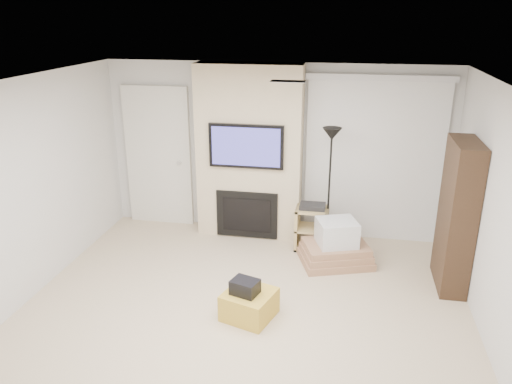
% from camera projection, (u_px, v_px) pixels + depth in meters
% --- Properties ---
extents(floor, '(5.00, 5.50, 0.00)m').
position_uv_depth(floor, '(235.00, 335.00, 5.16)').
color(floor, beige).
rests_on(floor, ground).
extents(ceiling, '(5.00, 5.50, 0.00)m').
position_uv_depth(ceiling, '(230.00, 92.00, 4.31)').
color(ceiling, white).
rests_on(ceiling, wall_back).
extents(wall_back, '(5.00, 0.00, 2.50)m').
position_uv_depth(wall_back, '(276.00, 150.00, 7.28)').
color(wall_back, silver).
rests_on(wall_back, ground).
extents(hvac_vent, '(0.35, 0.18, 0.01)m').
position_uv_depth(hvac_vent, '(288.00, 81.00, 4.98)').
color(hvac_vent, silver).
rests_on(hvac_vent, ceiling).
extents(ottoman, '(0.63, 0.63, 0.30)m').
position_uv_depth(ottoman, '(249.00, 304.00, 5.43)').
color(ottoman, gold).
rests_on(ottoman, floor).
extents(black_bag, '(0.33, 0.29, 0.16)m').
position_uv_depth(black_bag, '(245.00, 287.00, 5.33)').
color(black_bag, black).
rests_on(black_bag, ottoman).
extents(fireplace_wall, '(1.50, 0.47, 2.50)m').
position_uv_depth(fireplace_wall, '(249.00, 154.00, 7.15)').
color(fireplace_wall, beige).
rests_on(fireplace_wall, floor).
extents(entry_door, '(1.02, 0.11, 2.14)m').
position_uv_depth(entry_door, '(159.00, 157.00, 7.62)').
color(entry_door, silver).
rests_on(entry_door, floor).
extents(vertical_blinds, '(1.98, 0.10, 2.37)m').
position_uv_depth(vertical_blinds, '(374.00, 154.00, 6.98)').
color(vertical_blinds, silver).
rests_on(vertical_blinds, floor).
extents(floor_lamp, '(0.26, 0.26, 1.73)m').
position_uv_depth(floor_lamp, '(331.00, 155.00, 6.60)').
color(floor_lamp, black).
rests_on(floor_lamp, floor).
extents(av_stand, '(0.45, 0.38, 0.66)m').
position_uv_depth(av_stand, '(312.00, 225.00, 6.96)').
color(av_stand, tan).
rests_on(av_stand, floor).
extents(box_stack, '(1.07, 0.93, 0.60)m').
position_uv_depth(box_stack, '(336.00, 247.00, 6.58)').
color(box_stack, '#A77959').
rests_on(box_stack, floor).
extents(bookshelf, '(0.30, 0.80, 1.80)m').
position_uv_depth(bookshelf, '(457.00, 216.00, 5.84)').
color(bookshelf, black).
rests_on(bookshelf, floor).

